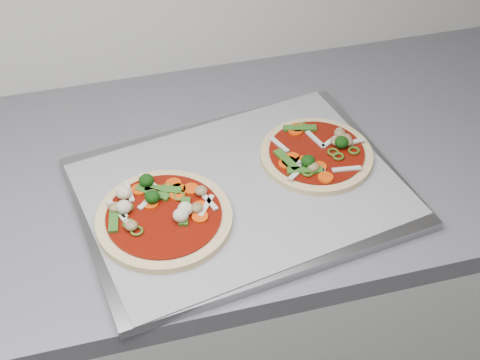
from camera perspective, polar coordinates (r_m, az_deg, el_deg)
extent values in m
cube|color=gray|center=(1.08, 0.12, -1.10)|extent=(0.56, 0.45, 0.02)
cube|color=gray|center=(1.08, 0.12, -0.75)|extent=(0.55, 0.44, 0.00)
cylinder|color=tan|center=(1.03, -6.48, -3.29)|extent=(0.22, 0.22, 0.01)
cylinder|color=maroon|center=(1.02, -6.52, -2.99)|extent=(0.18, 0.18, 0.00)
cube|color=beige|center=(1.06, -9.46, -0.94)|extent=(0.01, 0.05, 0.00)
ellipsoid|color=beige|center=(1.05, -9.89, -1.08)|extent=(0.03, 0.03, 0.02)
ellipsoid|color=olive|center=(1.04, -7.51, -1.25)|extent=(0.03, 0.03, 0.01)
torus|color=#3C4F14|center=(1.01, -9.46, -3.71)|extent=(0.03, 0.03, 0.00)
cylinder|color=#F33401|center=(1.04, -7.64, -1.99)|extent=(0.04, 0.04, 0.00)
cube|color=beige|center=(1.07, -7.79, -0.14)|extent=(0.03, 0.05, 0.00)
ellipsoid|color=#123C09|center=(1.03, -7.50, -1.45)|extent=(0.03, 0.03, 0.02)
cube|color=#315E1E|center=(1.02, -4.75, -2.68)|extent=(0.03, 0.06, 0.00)
cube|color=#315E1E|center=(1.05, -7.47, -1.08)|extent=(0.05, 0.05, 0.00)
torus|color=#3C4F14|center=(1.06, -6.23, -0.68)|extent=(0.03, 0.03, 0.00)
torus|color=#3C4F14|center=(1.00, -8.81, -4.31)|extent=(0.03, 0.03, 0.00)
cube|color=beige|center=(1.04, -7.69, -1.70)|extent=(0.04, 0.04, 0.00)
cube|color=beige|center=(1.03, -2.74, -1.73)|extent=(0.02, 0.05, 0.00)
cube|color=beige|center=(1.03, -10.25, -2.81)|extent=(0.02, 0.05, 0.00)
ellipsoid|color=olive|center=(1.03, -10.61, -2.30)|extent=(0.03, 0.03, 0.01)
cylinder|color=#F33401|center=(1.06, -8.61, -0.82)|extent=(0.03, 0.03, 0.00)
cylinder|color=#F33401|center=(1.05, -5.32, -0.81)|extent=(0.03, 0.03, 0.00)
ellipsoid|color=olive|center=(1.04, -3.36, -0.93)|extent=(0.03, 0.03, 0.01)
cylinder|color=#F33401|center=(1.01, -3.44, -3.15)|extent=(0.03, 0.03, 0.00)
cylinder|color=#F33401|center=(1.02, -3.41, -2.32)|extent=(0.03, 0.03, 0.00)
cube|color=#315E1E|center=(1.06, -6.57, -0.82)|extent=(0.06, 0.03, 0.00)
cube|color=#315E1E|center=(1.02, -10.72, -3.19)|extent=(0.02, 0.06, 0.00)
ellipsoid|color=olive|center=(1.02, -3.72, -2.39)|extent=(0.03, 0.03, 0.01)
cube|color=beige|center=(1.02, -2.89, -2.21)|extent=(0.03, 0.04, 0.00)
cylinder|color=#F33401|center=(1.05, -5.38, -1.27)|extent=(0.03, 0.03, 0.00)
ellipsoid|color=olive|center=(1.00, -9.26, -3.86)|extent=(0.03, 0.03, 0.01)
cylinder|color=#F33401|center=(1.06, -5.70, -0.32)|extent=(0.03, 0.03, 0.00)
ellipsoid|color=#123C09|center=(1.06, -8.00, -0.04)|extent=(0.02, 0.02, 0.02)
ellipsoid|color=beige|center=(1.01, -4.70, -2.48)|extent=(0.03, 0.03, 0.02)
cube|color=beige|center=(1.03, -10.44, -2.47)|extent=(0.03, 0.05, 0.00)
cylinder|color=#F33401|center=(1.05, -7.06, -0.94)|extent=(0.03, 0.03, 0.00)
cylinder|color=#F33401|center=(1.05, -4.20, -0.77)|extent=(0.03, 0.03, 0.00)
ellipsoid|color=beige|center=(1.03, -9.87, -2.28)|extent=(0.03, 0.03, 0.02)
ellipsoid|color=beige|center=(1.00, -5.08, -3.02)|extent=(0.03, 0.03, 0.02)
torus|color=#3C4F14|center=(1.03, -10.03, -2.64)|extent=(0.03, 0.03, 0.00)
torus|color=#3C4F14|center=(1.04, -5.22, -1.38)|extent=(0.02, 0.02, 0.00)
torus|color=#3C4F14|center=(1.04, -9.61, -2.31)|extent=(0.02, 0.02, 0.00)
cylinder|color=tan|center=(1.14, 6.53, 2.14)|extent=(0.22, 0.22, 0.01)
cylinder|color=maroon|center=(1.13, 6.56, 2.41)|extent=(0.19, 0.19, 0.00)
cube|color=#315E1E|center=(1.09, 5.55, 0.83)|extent=(0.06, 0.03, 0.00)
ellipsoid|color=olive|center=(1.15, 9.04, 3.55)|extent=(0.02, 0.02, 0.01)
torus|color=#3C4F14|center=(1.09, 5.80, 0.66)|extent=(0.03, 0.03, 0.00)
ellipsoid|color=olive|center=(1.14, 8.22, 3.29)|extent=(0.03, 0.03, 0.01)
torus|color=#3C4F14|center=(1.13, 7.96, 2.37)|extent=(0.03, 0.03, 0.00)
cylinder|color=#F33401|center=(1.10, 6.77, 1.13)|extent=(0.03, 0.03, 0.00)
ellipsoid|color=#123C09|center=(1.09, 5.83, 1.61)|extent=(0.03, 0.03, 0.02)
cube|color=beige|center=(1.16, 8.93, 3.65)|extent=(0.01, 0.05, 0.00)
cylinder|color=#F33401|center=(1.11, 4.47, 1.90)|extent=(0.03, 0.03, 0.00)
cylinder|color=#F33401|center=(1.10, 4.52, 1.26)|extent=(0.03, 0.03, 0.00)
cylinder|color=#F33401|center=(1.10, 3.94, 1.38)|extent=(0.03, 0.03, 0.00)
ellipsoid|color=olive|center=(1.16, 8.51, 3.98)|extent=(0.03, 0.03, 0.01)
cube|color=#315E1E|center=(1.17, 5.12, 4.43)|extent=(0.06, 0.03, 0.00)
cube|color=beige|center=(1.15, 6.44, 3.47)|extent=(0.02, 0.05, 0.00)
cube|color=beige|center=(1.09, 5.98, 1.04)|extent=(0.04, 0.03, 0.00)
cube|color=#315E1E|center=(1.10, 3.99, 1.70)|extent=(0.03, 0.06, 0.00)
cube|color=beige|center=(1.13, 3.33, 3.06)|extent=(0.02, 0.05, 0.00)
torus|color=#3C4F14|center=(1.12, 8.39, 2.01)|extent=(0.03, 0.03, 0.00)
cylinder|color=#F33401|center=(1.10, 4.21, 1.55)|extent=(0.03, 0.03, 0.00)
cube|color=beige|center=(1.10, 9.09, 0.93)|extent=(0.05, 0.01, 0.00)
cylinder|color=#F33401|center=(1.08, 7.31, 0.22)|extent=(0.03, 0.03, 0.00)
cylinder|color=#F33401|center=(1.17, 4.74, 4.20)|extent=(0.03, 0.03, 0.00)
ellipsoid|color=olive|center=(1.15, 9.15, 3.25)|extent=(0.03, 0.03, 0.01)
cube|color=beige|center=(1.15, 7.84, 3.36)|extent=(0.05, 0.03, 0.00)
cylinder|color=#F33401|center=(1.11, 5.38, 1.59)|extent=(0.03, 0.03, 0.00)
torus|color=#3C4F14|center=(1.14, 9.70, 2.49)|extent=(0.02, 0.02, 0.00)
cylinder|color=#F33401|center=(1.17, 4.92, 4.45)|extent=(0.04, 0.04, 0.00)
ellipsoid|color=#123C09|center=(1.14, 8.67, 3.20)|extent=(0.03, 0.03, 0.02)
cube|color=beige|center=(1.15, 9.49, 3.17)|extent=(0.05, 0.01, 0.00)
ellipsoid|color=olive|center=(1.09, 6.27, 1.14)|extent=(0.02, 0.02, 0.01)
cube|color=beige|center=(1.09, 5.02, 0.73)|extent=(0.04, 0.03, 0.00)
torus|color=#3C4F14|center=(1.11, 5.64, 1.62)|extent=(0.03, 0.03, 0.00)
torus|color=#3C4F14|center=(1.17, 5.27, 4.57)|extent=(0.02, 0.02, 0.00)
cube|color=beige|center=(1.10, 6.09, 1.13)|extent=(0.04, 0.04, 0.00)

